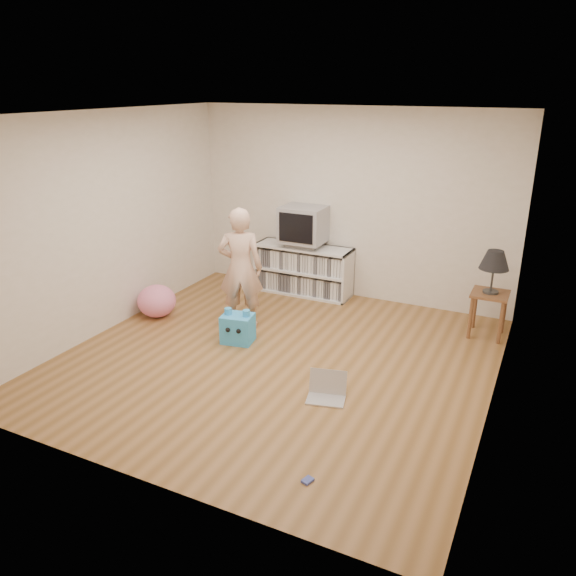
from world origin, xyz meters
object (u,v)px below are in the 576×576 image
Objects in this scene: dvd_deck at (304,244)px; side_table at (489,303)px; plush_blue at (238,328)px; table_lamp at (495,261)px; plush_pink at (157,301)px; crt_tv at (304,224)px; media_unit at (304,269)px; laptop at (327,391)px; person at (240,268)px.

dvd_deck reaches higher than side_table.
table_lamp is at bearing 19.19° from plush_blue.
table_lamp is 1.04× the size of plush_pink.
dvd_deck is 0.29m from crt_tv.
media_unit is at bearing 171.52° from table_lamp.
media_unit is at bearing 79.50° from plush_blue.
media_unit is 2.91m from laptop.
person is 3.04× the size of plush_pink.
table_lamp is (2.59, -0.37, 0.21)m from dvd_deck.
plush_blue is at bearing -8.83° from plush_pink.
laptop is at bearing 121.85° from person.
media_unit is 1.85m from plush_blue.
media_unit is 3.31× the size of laptop.
plush_blue is at bearing -90.39° from crt_tv.
crt_tv is 2.68m from side_table.
plush_pink is at bearing -129.92° from crt_tv.
plush_blue is at bearing -90.39° from dvd_deck.
dvd_deck is at bearing 50.14° from plush_pink.
side_table is 0.53m from table_lamp.
media_unit is at bearing 105.23° from laptop.
person reaches higher than crt_tv.
media_unit is 2.13m from plush_pink.
plush_blue is at bearing 91.71° from person.
media_unit reaches higher than laptop.
side_table is at bearing 0.00° from table_lamp.
plush_blue is (-2.60, -1.46, -0.77)m from table_lamp.
laptop is 1.58m from plush_blue.
person reaches higher than laptop.
table_lamp is at bearing 0.00° from side_table.
plush_pink is at bearing -11.04° from person.
crt_tv is 2.61m from table_lamp.
media_unit is 0.67m from crt_tv.
side_table is at bearing -8.07° from crt_tv.
plush_pink is (-1.35, -1.62, -0.81)m from crt_tv.
dvd_deck is (0.00, -0.02, 0.39)m from media_unit.
side_table is 1.11× the size of plush_pink.
plush_blue is (-0.01, -1.84, -0.17)m from media_unit.
person is at bearing -98.88° from media_unit.
dvd_deck reaches higher than plush_pink.
side_table is at bearing 47.46° from laptop.
crt_tv is 3.03m from laptop.
side_table is 1.30× the size of laptop.
plush_pink is at bearing -162.39° from table_lamp.
dvd_deck reaches higher than plush_blue.
plush_blue reaches higher than laptop.
plush_pink is at bearing -129.59° from media_unit.
person is at bearing -99.00° from crt_tv.
crt_tv is at bearing -90.00° from media_unit.
dvd_deck is 0.30× the size of person.
side_table is 2.48m from laptop.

